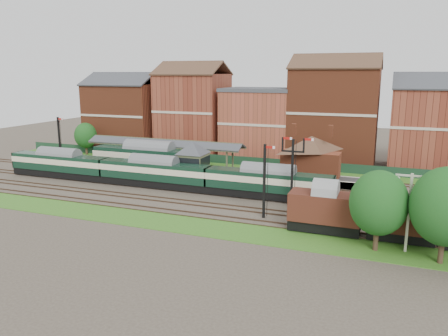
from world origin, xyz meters
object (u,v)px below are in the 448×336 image
(semaphore_bracket, at_px, (293,169))
(platform_railcar, at_px, (150,158))
(dmu_train, at_px, (154,172))
(signal_box, at_px, (193,162))
(goods_van_a, at_px, (325,209))

(semaphore_bracket, bearing_deg, platform_railcar, 159.32)
(dmu_train, bearing_deg, signal_box, 37.13)
(goods_van_a, bearing_deg, dmu_train, 159.41)
(platform_railcar, height_order, goods_van_a, platform_railcar)
(signal_box, xyz_separation_m, dmu_train, (-4.29, -3.25, -1.03))
(goods_van_a, bearing_deg, semaphore_bracket, 125.44)
(signal_box, relative_size, goods_van_a, 0.89)
(signal_box, xyz_separation_m, semaphore_bracket, (15.04, -5.75, 1.44))
(semaphore_bracket, distance_m, dmu_train, 19.65)
(semaphore_bracket, distance_m, goods_van_a, 8.31)
(dmu_train, bearing_deg, semaphore_bracket, -7.37)
(signal_box, relative_size, platform_railcar, 0.32)
(signal_box, distance_m, semaphore_bracket, 16.16)
(semaphore_bracket, bearing_deg, dmu_train, 172.63)
(signal_box, xyz_separation_m, platform_railcar, (-8.80, 3.25, -0.69))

